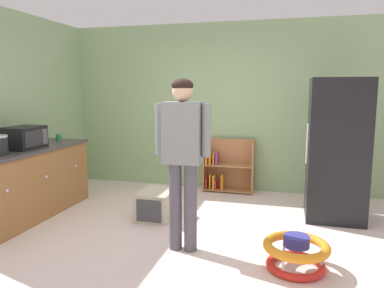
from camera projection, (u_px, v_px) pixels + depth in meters
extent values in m
plane|color=silver|center=(186.00, 243.00, 3.95)|extent=(12.00, 12.00, 0.00)
cube|color=#97B981|center=(225.00, 107.00, 5.98)|extent=(5.20, 0.06, 2.70)
cube|color=#95B783|center=(23.00, 110.00, 5.19)|extent=(0.06, 2.99, 2.70)
cube|color=#9B6539|center=(25.00, 185.00, 4.67)|extent=(0.60, 1.98, 0.86)
cube|color=#494342|center=(23.00, 150.00, 4.60)|extent=(0.64, 2.02, 0.04)
sphere|color=silver|center=(7.00, 191.00, 3.94)|extent=(0.04, 0.04, 0.04)
sphere|color=silver|center=(46.00, 177.00, 4.57)|extent=(0.04, 0.04, 0.04)
sphere|color=silver|center=(76.00, 166.00, 5.20)|extent=(0.04, 0.04, 0.04)
cube|color=black|center=(337.00, 150.00, 4.60)|extent=(0.70, 0.68, 1.78)
cylinder|color=silver|center=(307.00, 144.00, 4.51)|extent=(0.02, 0.02, 0.50)
cube|color=#333333|center=(309.00, 118.00, 4.63)|extent=(0.01, 0.67, 0.01)
cube|color=#B37C49|center=(205.00, 165.00, 5.97)|extent=(0.02, 0.28, 0.85)
cube|color=#B37C49|center=(253.00, 167.00, 5.77)|extent=(0.02, 0.28, 0.85)
cube|color=#B17748|center=(230.00, 164.00, 6.00)|extent=(0.80, 0.02, 0.85)
cube|color=#B37C49|center=(228.00, 190.00, 5.93)|extent=(0.76, 0.24, 0.02)
cube|color=#B37C49|center=(229.00, 165.00, 5.87)|extent=(0.76, 0.24, 0.02)
cube|color=#AE321C|center=(207.00, 183.00, 5.98)|extent=(0.03, 0.17, 0.17)
cube|color=orange|center=(207.00, 156.00, 5.91)|extent=(0.03, 0.17, 0.24)
cube|color=orange|center=(211.00, 181.00, 5.96)|extent=(0.02, 0.17, 0.25)
cube|color=orange|center=(211.00, 159.00, 5.90)|extent=(0.03, 0.17, 0.18)
cube|color=gold|center=(214.00, 182.00, 5.94)|extent=(0.03, 0.17, 0.23)
cube|color=orange|center=(214.00, 159.00, 5.89)|extent=(0.03, 0.17, 0.19)
cube|color=#B1292A|center=(216.00, 184.00, 5.94)|extent=(0.03, 0.17, 0.16)
cube|color=#8D3F8F|center=(217.00, 158.00, 5.87)|extent=(0.03, 0.17, 0.20)
cube|color=orange|center=(223.00, 182.00, 5.91)|extent=(0.03, 0.17, 0.25)
cylinder|color=#504D57|center=(175.00, 206.00, 3.75)|extent=(0.13, 0.13, 0.91)
cylinder|color=#504D57|center=(190.00, 208.00, 3.71)|extent=(0.13, 0.13, 0.91)
cube|color=gray|center=(183.00, 133.00, 3.62)|extent=(0.38, 0.22, 0.61)
cylinder|color=gray|center=(160.00, 129.00, 3.67)|extent=(0.09, 0.09, 0.52)
cylinder|color=gray|center=(206.00, 130.00, 3.55)|extent=(0.09, 0.09, 0.52)
sphere|color=#DBAC87|center=(182.00, 91.00, 3.56)|extent=(0.20, 0.20, 0.20)
ellipsoid|color=black|center=(182.00, 85.00, 3.55)|extent=(0.21, 0.21, 0.13)
torus|color=red|center=(295.00, 265.00, 3.37)|extent=(0.54, 0.54, 0.07)
torus|color=orange|center=(296.00, 246.00, 3.34)|extent=(0.60, 0.60, 0.08)
cylinder|color=navy|center=(297.00, 241.00, 3.34)|extent=(0.23, 0.23, 0.10)
cylinder|color=silver|center=(321.00, 259.00, 3.30)|extent=(0.02, 0.02, 0.18)
cylinder|color=silver|center=(284.00, 246.00, 3.57)|extent=(0.02, 0.02, 0.18)
cylinder|color=silver|center=(283.00, 264.00, 3.20)|extent=(0.02, 0.02, 0.18)
cube|color=beige|center=(157.00, 204.00, 4.70)|extent=(0.42, 0.54, 0.36)
cube|color=#424247|center=(149.00, 211.00, 4.43)|extent=(0.32, 0.01, 0.27)
cube|color=black|center=(24.00, 138.00, 4.60)|extent=(0.36, 0.48, 0.28)
cube|color=#2D2D33|center=(34.00, 139.00, 4.51)|extent=(0.01, 0.31, 0.20)
cube|color=#515156|center=(45.00, 136.00, 4.72)|extent=(0.01, 0.10, 0.20)
ellipsoid|color=yellow|center=(34.00, 141.00, 5.11)|extent=(0.11, 0.15, 0.04)
ellipsoid|color=yellow|center=(36.00, 141.00, 5.11)|extent=(0.07, 0.16, 0.04)
ellipsoid|color=yellow|center=(36.00, 141.00, 5.10)|extent=(0.07, 0.16, 0.04)
ellipsoid|color=yellow|center=(37.00, 141.00, 5.10)|extent=(0.11, 0.15, 0.04)
cylinder|color=#2B934E|center=(59.00, 137.00, 5.33)|extent=(0.08, 0.08, 0.09)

